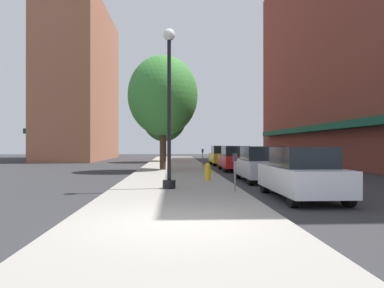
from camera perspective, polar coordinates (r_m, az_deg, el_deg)
name	(u,v)px	position (r m, az deg, el deg)	size (l,w,h in m)	color
ground_plane	(232,170)	(26.05, 6.20, -3.95)	(90.00, 90.00, 0.00)	#2D2D30
sidewalk_slab	(175,168)	(26.72, -2.66, -3.72)	(4.80, 50.00, 0.12)	gray
building_right_brick	(358,38)	(34.41, 24.09, 14.67)	(6.80, 40.00, 21.09)	brown
building_far_background	(82,85)	(46.55, -16.55, 8.70)	(6.80, 18.00, 17.80)	#9E6047
lamppost	(169,105)	(13.82, -3.53, 6.00)	(0.48, 0.48, 5.90)	black
fire_hydrant	(208,172)	(16.90, 2.45, -4.24)	(0.33, 0.26, 0.79)	gold
parking_meter_near	(203,156)	(27.35, 1.64, -1.78)	(0.14, 0.09, 1.31)	slate
parking_meter_far	(235,167)	(12.91, 6.61, -3.58)	(0.14, 0.09, 1.31)	slate
tree_near	(164,116)	(37.39, -4.27, 4.37)	(4.55, 4.55, 7.18)	#4C3823
tree_mid	(163,96)	(24.56, -4.49, 7.39)	(4.55, 4.55, 7.46)	#422D1E
car_white	(301,174)	(12.35, 16.43, -4.39)	(1.80, 4.30, 1.66)	black
car_silver	(260,164)	(17.79, 10.41, -3.09)	(1.80, 4.30, 1.66)	black
car_red	(235,159)	(24.91, 6.59, -2.26)	(1.80, 4.30, 1.66)	black
car_yellow	(222,156)	(31.81, 4.55, -1.80)	(1.80, 4.30, 1.66)	black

